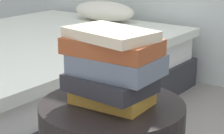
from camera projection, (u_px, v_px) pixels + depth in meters
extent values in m
cube|color=#2D2D33|center=(34.00, 87.00, 2.88)|extent=(1.53, 2.02, 0.22)
cube|color=white|center=(33.00, 59.00, 2.82)|extent=(1.46, 1.94, 0.18)
cube|color=silver|center=(32.00, 42.00, 2.79)|extent=(1.56, 1.98, 0.06)
ellipsoid|color=silver|center=(104.00, 11.00, 3.38)|extent=(0.56, 0.29, 0.16)
cube|color=#B7842D|center=(110.00, 97.00, 1.32)|extent=(0.25, 0.17, 0.05)
cube|color=#28282D|center=(109.00, 83.00, 1.30)|extent=(0.27, 0.21, 0.05)
cube|color=slate|center=(117.00, 64.00, 1.29)|extent=(0.27, 0.20, 0.06)
cube|color=#994723|center=(111.00, 46.00, 1.27)|extent=(0.29, 0.18, 0.05)
cube|color=beige|center=(110.00, 34.00, 1.25)|extent=(0.29, 0.22, 0.03)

